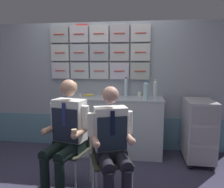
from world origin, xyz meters
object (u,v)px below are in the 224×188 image
object	(u,v)px
service_trolley	(198,129)
folding_chair_left	(74,141)
crew_member_right	(112,142)
crew_member_left	(66,131)
snack_banana	(89,95)
paper_cup_tan	(80,95)
sparkling_bottle_green	(155,90)
folding_chair_right	(109,149)

from	to	relation	value
service_trolley	folding_chair_left	size ratio (longest dim) A/B	1.09
service_trolley	crew_member_right	distance (m)	1.65
crew_member_left	crew_member_right	distance (m)	0.59
crew_member_left	snack_banana	size ratio (longest dim) A/B	7.54
crew_member_left	paper_cup_tan	world-z (taller)	crew_member_left
folding_chair_left	snack_banana	bearing A→B (deg)	93.45
paper_cup_tan	snack_banana	world-z (taller)	paper_cup_tan
paper_cup_tan	snack_banana	bearing A→B (deg)	43.04
crew_member_left	sparkling_bottle_green	world-z (taller)	crew_member_left
paper_cup_tan	crew_member_right	bearing A→B (deg)	-61.36
folding_chair_left	paper_cup_tan	distance (m)	1.06
folding_chair_left	crew_member_right	bearing A→B (deg)	-32.97
sparkling_bottle_green	folding_chair_left	bearing A→B (deg)	-136.79
folding_chair_left	crew_member_left	distance (m)	0.24
crew_member_left	crew_member_right	size ratio (longest dim) A/B	1.04
service_trolley	snack_banana	world-z (taller)	snack_banana
service_trolley	crew_member_left	xyz separation A→B (m)	(-1.69, -1.00, 0.22)
service_trolley	snack_banana	distance (m)	1.79
crew_member_right	sparkling_bottle_green	world-z (taller)	crew_member_right
sparkling_bottle_green	snack_banana	bearing A→B (deg)	173.70
crew_member_left	folding_chair_right	xyz separation A→B (m)	(0.50, -0.03, -0.18)
folding_chair_left	service_trolley	bearing A→B (deg)	27.09
service_trolley	sparkling_bottle_green	world-z (taller)	sparkling_bottle_green
folding_chair_right	snack_banana	bearing A→B (deg)	112.95
service_trolley	crew_member_left	bearing A→B (deg)	-149.34
folding_chair_left	snack_banana	world-z (taller)	snack_banana
folding_chair_right	sparkling_bottle_green	xyz separation A→B (m)	(0.54, 1.13, 0.53)
service_trolley	folding_chair_right	xyz separation A→B (m)	(-1.19, -1.03, 0.04)
crew_member_left	snack_banana	world-z (taller)	crew_member_left
folding_chair_left	paper_cup_tan	size ratio (longest dim) A/B	12.09
folding_chair_right	paper_cup_tan	bearing A→B (deg)	119.74
snack_banana	paper_cup_tan	bearing A→B (deg)	-136.96
crew_member_right	sparkling_bottle_green	distance (m)	1.43
sparkling_bottle_green	service_trolley	bearing A→B (deg)	-9.17
crew_member_left	folding_chair_right	size ratio (longest dim) A/B	1.50
sparkling_bottle_green	paper_cup_tan	xyz separation A→B (m)	(-1.20, 0.01, -0.11)
sparkling_bottle_green	snack_banana	distance (m)	1.09
crew_member_left	snack_banana	distance (m)	1.24
service_trolley	sparkling_bottle_green	bearing A→B (deg)	170.83
folding_chair_right	service_trolley	bearing A→B (deg)	40.93
folding_chair_left	snack_banana	size ratio (longest dim) A/B	5.02
folding_chair_right	crew_member_right	size ratio (longest dim) A/B	0.69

